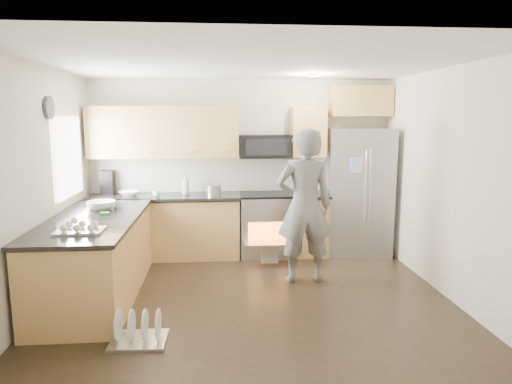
{
  "coord_description": "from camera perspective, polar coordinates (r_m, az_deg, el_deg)",
  "views": [
    {
      "loc": [
        -0.35,
        -4.91,
        2.03
      ],
      "look_at": [
        0.11,
        0.5,
        1.15
      ],
      "focal_mm": 32.0,
      "sensor_mm": 36.0,
      "label": 1
    }
  ],
  "objects": [
    {
      "name": "ground",
      "position": [
        5.32,
        -0.71,
        -13.21
      ],
      "size": [
        4.5,
        4.5,
        0.0
      ],
      "primitive_type": "plane",
      "color": "black",
      "rests_on": "ground"
    },
    {
      "name": "room_shell",
      "position": [
        4.95,
        -1.19,
        5.08
      ],
      "size": [
        4.54,
        4.04,
        2.62
      ],
      "color": "beige",
      "rests_on": "ground"
    },
    {
      "name": "back_cabinet_run",
      "position": [
        6.74,
        -6.78,
        0.05
      ],
      "size": [
        4.45,
        0.64,
        2.5
      ],
      "color": "tan",
      "rests_on": "ground"
    },
    {
      "name": "peninsula",
      "position": [
        5.57,
        -19.36,
        -7.66
      ],
      "size": [
        0.96,
        2.36,
        1.03
      ],
      "color": "tan",
      "rests_on": "ground"
    },
    {
      "name": "stove_range",
      "position": [
        6.77,
        1.2,
        -2.32
      ],
      "size": [
        0.76,
        0.97,
        1.79
      ],
      "color": "#B7B7BC",
      "rests_on": "ground"
    },
    {
      "name": "refrigerator",
      "position": [
        7.02,
        12.8,
        0.06
      ],
      "size": [
        1.03,
        0.86,
        1.88
      ],
      "rotation": [
        0.0,
        0.0,
        -0.17
      ],
      "color": "#B7B7BC",
      "rests_on": "ground"
    },
    {
      "name": "person",
      "position": [
        5.65,
        6.09,
        -1.77
      ],
      "size": [
        0.71,
        0.48,
        1.92
      ],
      "primitive_type": "imported",
      "rotation": [
        0.0,
        0.0,
        3.17
      ],
      "color": "slate",
      "rests_on": "ground"
    },
    {
      "name": "dish_rack",
      "position": [
        4.5,
        -14.45,
        -16.74
      ],
      "size": [
        0.51,
        0.42,
        0.31
      ],
      "rotation": [
        0.0,
        0.0,
        -0.03
      ],
      "color": "#B7B7BC",
      "rests_on": "ground"
    }
  ]
}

